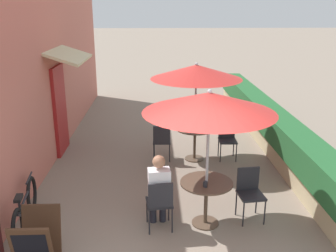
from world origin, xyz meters
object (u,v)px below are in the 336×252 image
at_px(patio_umbrella_mid, 196,72).
at_px(patio_table_near, 206,193).
at_px(coffee_cup_mid, 199,127).
at_px(cafe_chair_mid_right, 162,139).
at_px(coffee_cup_near, 205,184).
at_px(patio_table_mid, 195,136).
at_px(cafe_chair_near_right, 250,190).
at_px(cafe_chair_near_left, 160,201).
at_px(patio_umbrella_near, 209,103).
at_px(menu_board, 38,245).
at_px(seated_patron_near_left, 159,188).
at_px(cafe_chair_mid_left, 227,137).
at_px(bicycle_leaning, 25,209).

bearing_deg(patio_umbrella_mid, patio_table_near, -92.04).
relative_size(patio_umbrella_mid, coffee_cup_mid, 25.00).
distance_m(patio_table_near, cafe_chair_mid_right, 2.75).
xyz_separation_m(coffee_cup_near, patio_table_mid, (0.14, 2.89, -0.23)).
bearing_deg(cafe_chair_near_right, coffee_cup_near, 15.81).
distance_m(cafe_chair_near_left, cafe_chair_near_right, 1.53).
bearing_deg(patio_table_near, patio_umbrella_near, 90.00).
bearing_deg(patio_table_mid, menu_board, -122.86).
bearing_deg(menu_board, seated_patron_near_left, 32.48).
distance_m(patio_umbrella_near, patio_umbrella_mid, 2.72).
relative_size(cafe_chair_mid_left, bicycle_leaning, 0.51).
height_order(patio_table_mid, patio_umbrella_mid, patio_umbrella_mid).
relative_size(patio_table_near, cafe_chair_mid_right, 0.97).
bearing_deg(cafe_chair_mid_right, coffee_cup_mid, 1.43).
height_order(patio_table_mid, bicycle_leaning, patio_table_mid).
relative_size(patio_umbrella_near, cafe_chair_mid_left, 2.59).
bearing_deg(cafe_chair_near_right, patio_umbrella_mid, -82.56).
xyz_separation_m(coffee_cup_mid, bicycle_leaning, (-3.07, -2.69, -0.47)).
height_order(patio_table_near, patio_table_mid, same).
xyz_separation_m(patio_table_near, bicycle_leaning, (-2.89, -0.02, -0.24)).
bearing_deg(bicycle_leaning, seated_patron_near_left, -8.03).
bearing_deg(menu_board, cafe_chair_mid_left, 49.88).
distance_m(cafe_chair_near_right, menu_board, 3.36).
height_order(seated_patron_near_left, bicycle_leaning, seated_patron_near_left).
relative_size(coffee_cup_near, coffee_cup_mid, 1.00).
distance_m(patio_table_near, patio_table_mid, 2.72).
xyz_separation_m(cafe_chair_near_right, cafe_chair_mid_left, (0.11, 2.61, 0.00)).
distance_m(cafe_chair_near_right, coffee_cup_near, 0.90).
relative_size(patio_umbrella_near, patio_table_mid, 2.68).
bearing_deg(seated_patron_near_left, menu_board, -154.01).
height_order(coffee_cup_near, coffee_cup_mid, same).
bearing_deg(cafe_chair_mid_right, cafe_chair_mid_left, 5.74).
distance_m(patio_umbrella_near, cafe_chair_mid_right, 3.15).
height_order(cafe_chair_near_right, bicycle_leaning, cafe_chair_near_right).
xyz_separation_m(cafe_chair_near_left, seated_patron_near_left, (-0.01, 0.11, 0.17)).
xyz_separation_m(patio_table_near, seated_patron_near_left, (-0.76, -0.05, 0.12)).
bearing_deg(patio_table_mid, patio_umbrella_mid, 180.00).
bearing_deg(seated_patron_near_left, cafe_chair_mid_left, 53.47).
bearing_deg(patio_table_near, cafe_chair_near_right, 12.55).
height_order(seated_patron_near_left, cafe_chair_near_right, seated_patron_near_left).
bearing_deg(coffee_cup_near, patio_table_near, 75.24).
bearing_deg(patio_umbrella_mid, cafe_chair_mid_right, -175.83).
xyz_separation_m(patio_table_near, coffee_cup_near, (-0.04, -0.16, 0.23)).
relative_size(cafe_chair_near_left, cafe_chair_near_right, 1.00).
bearing_deg(cafe_chair_near_right, cafe_chair_mid_right, -67.38).
distance_m(cafe_chair_mid_left, coffee_cup_mid, 0.74).
bearing_deg(coffee_cup_near, coffee_cup_mid, 85.46).
bearing_deg(coffee_cup_mid, menu_board, -124.15).
bearing_deg(cafe_chair_mid_left, patio_umbrella_near, 74.39).
bearing_deg(patio_umbrella_near, cafe_chair_mid_left, 72.82).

